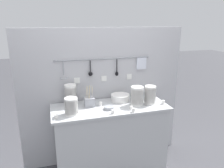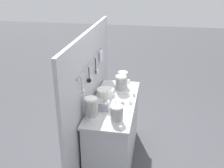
# 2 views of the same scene
# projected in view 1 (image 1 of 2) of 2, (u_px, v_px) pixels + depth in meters

# --- Properties ---
(counter) EXTENTS (1.43, 0.58, 0.92)m
(counter) POSITION_uv_depth(u_px,v_px,m) (110.00, 139.00, 2.82)
(counter) COLOR #B7BABC
(counter) RESTS_ON ground
(back_wall) EXTENTS (2.23, 0.11, 1.85)m
(back_wall) POSITION_uv_depth(u_px,v_px,m) (104.00, 97.00, 2.99)
(back_wall) COLOR #B2B2B7
(back_wall) RESTS_ON ground
(bowl_stack_nested_right) EXTENTS (0.15, 0.15, 0.20)m
(bowl_stack_nested_right) POSITION_uv_depth(u_px,v_px,m) (71.00, 106.00, 2.43)
(bowl_stack_nested_right) COLOR white
(bowl_stack_nested_right) RESTS_ON counter
(bowl_stack_wide_centre) EXTENTS (0.15, 0.15, 0.24)m
(bowl_stack_wide_centre) POSITION_uv_depth(u_px,v_px,m) (137.00, 96.00, 2.71)
(bowl_stack_wide_centre) COLOR white
(bowl_stack_wide_centre) RESTS_ON counter
(bowl_stack_short_front) EXTENTS (0.15, 0.15, 0.26)m
(bowl_stack_short_front) POSITION_uv_depth(u_px,v_px,m) (71.00, 95.00, 2.72)
(bowl_stack_short_front) COLOR white
(bowl_stack_short_front) RESTS_ON counter
(bowl_stack_back_corner) EXTENTS (0.14, 0.14, 0.23)m
(bowl_stack_back_corner) POSITION_uv_depth(u_px,v_px,m) (150.00, 95.00, 2.75)
(bowl_stack_back_corner) COLOR white
(bowl_stack_back_corner) RESTS_ON counter
(plate_stack) EXTENTS (0.24, 0.24, 0.09)m
(plate_stack) POSITION_uv_depth(u_px,v_px,m) (120.00, 98.00, 2.87)
(plate_stack) COLOR white
(plate_stack) RESTS_ON counter
(steel_mixing_bowl) EXTENTS (0.12, 0.12, 0.03)m
(steel_mixing_bowl) POSITION_uv_depth(u_px,v_px,m) (109.00, 108.00, 2.60)
(steel_mixing_bowl) COLOR #93969E
(steel_mixing_bowl) RESTS_ON counter
(cutlery_caddy) EXTENTS (0.12, 0.12, 0.27)m
(cutlery_caddy) POSITION_uv_depth(u_px,v_px,m) (89.00, 101.00, 2.69)
(cutlery_caddy) COLOR #93969E
(cutlery_caddy) RESTS_ON counter
(cup_beside_plates) EXTENTS (0.04, 0.04, 0.05)m
(cup_beside_plates) POSITION_uv_depth(u_px,v_px,m) (163.00, 102.00, 2.76)
(cup_beside_plates) COLOR white
(cup_beside_plates) RESTS_ON counter
(cup_edge_far) EXTENTS (0.04, 0.04, 0.05)m
(cup_edge_far) POSITION_uv_depth(u_px,v_px,m) (101.00, 104.00, 2.70)
(cup_edge_far) COLOR white
(cup_edge_far) RESTS_ON counter
(cup_front_left) EXTENTS (0.04, 0.04, 0.05)m
(cup_front_left) POSITION_uv_depth(u_px,v_px,m) (113.00, 112.00, 2.47)
(cup_front_left) COLOR white
(cup_front_left) RESTS_ON counter
(cup_centre) EXTENTS (0.04, 0.04, 0.05)m
(cup_centre) POSITION_uv_depth(u_px,v_px,m) (56.00, 117.00, 2.34)
(cup_centre) COLOR white
(cup_centre) RESTS_ON counter
(cup_back_left) EXTENTS (0.04, 0.04, 0.05)m
(cup_back_left) POSITION_uv_depth(u_px,v_px,m) (133.00, 110.00, 2.51)
(cup_back_left) COLOR white
(cup_back_left) RESTS_ON counter
(cup_edge_near) EXTENTS (0.04, 0.04, 0.05)m
(cup_edge_near) POSITION_uv_depth(u_px,v_px,m) (131.00, 108.00, 2.58)
(cup_edge_near) COLOR white
(cup_edge_near) RESTS_ON counter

